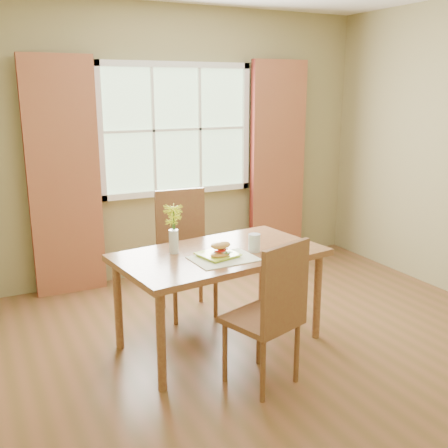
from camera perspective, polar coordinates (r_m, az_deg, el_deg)
room at (r=3.73m, az=5.45°, el=5.95°), size 4.24×3.84×2.74m
window at (r=5.38m, az=-5.18°, el=10.19°), size 1.62×0.06×1.32m
curtain_left at (r=5.04m, az=-17.00°, el=4.74°), size 0.65×0.08×2.20m
curtain_right at (r=5.86m, az=5.85°, el=6.59°), size 0.65×0.08×2.20m
dining_table at (r=3.90m, az=-0.47°, el=-4.10°), size 1.60×1.03×0.73m
chair_near at (r=3.37m, az=5.23°, el=-9.21°), size 0.52×0.52×1.00m
chair_far at (r=4.54m, az=-4.33°, el=-2.39°), size 0.47×0.47×1.06m
placemat at (r=3.71m, az=-0.03°, el=-3.80°), size 0.47×0.35×0.01m
plate at (r=3.75m, az=-0.68°, el=-3.45°), size 0.30×0.30×0.01m
croissant_sandwich at (r=3.68m, az=-0.38°, el=-2.81°), size 0.16×0.11×0.11m
water_glass at (r=3.87m, az=3.32°, el=-2.10°), size 0.09×0.09×0.13m
flower_vase at (r=3.80m, az=-5.54°, el=0.08°), size 0.15×0.15×0.36m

